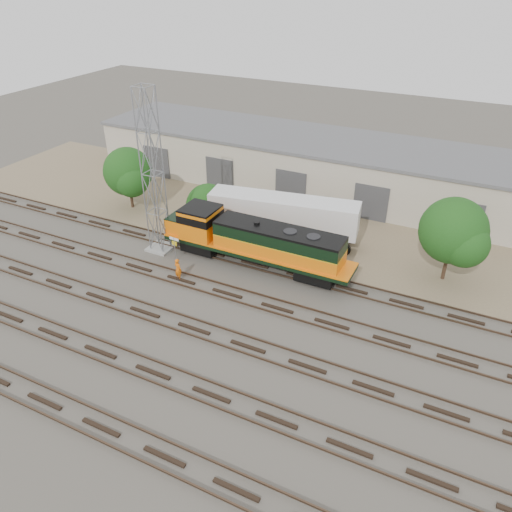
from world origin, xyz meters
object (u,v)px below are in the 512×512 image
at_px(locomotive, 254,241).
at_px(semi_trailer, 287,214).
at_px(signal_tower, 153,176).
at_px(worker, 178,269).

height_order(locomotive, semi_trailer, locomotive).
bearing_deg(semi_trailer, signal_tower, -154.65).
relative_size(locomotive, semi_trailer, 1.21).
relative_size(signal_tower, semi_trailer, 1.03).
bearing_deg(locomotive, worker, -133.36).
relative_size(locomotive, worker, 8.70).
distance_m(locomotive, signal_tower, 9.30).
height_order(worker, semi_trailer, semi_trailer).
bearing_deg(locomotive, signal_tower, -171.71).
xyz_separation_m(signal_tower, semi_trailer, (8.80, 6.13, -4.05)).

